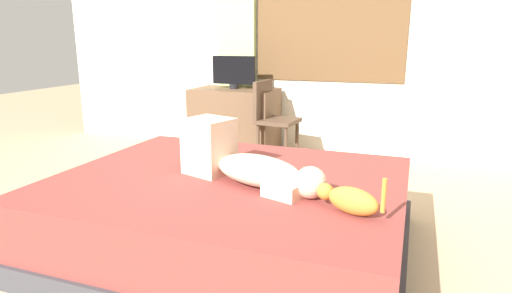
% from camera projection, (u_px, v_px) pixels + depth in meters
% --- Properties ---
extents(ground_plane, '(16.00, 16.00, 0.00)m').
position_uv_depth(ground_plane, '(217.00, 252.00, 2.66)').
color(ground_plane, tan).
extents(back_wall_with_window, '(6.40, 0.14, 2.90)m').
position_uv_depth(back_wall_with_window, '(316.00, 21.00, 4.63)').
color(back_wall_with_window, beige).
rests_on(back_wall_with_window, ground).
extents(bed, '(2.09, 1.71, 0.46)m').
position_uv_depth(bed, '(230.00, 213.00, 2.66)').
color(bed, '#38383D').
rests_on(bed, ground).
extents(person_lying, '(0.93, 0.50, 0.34)m').
position_uv_depth(person_lying, '(245.00, 163.00, 2.49)').
color(person_lying, '#CCB299').
rests_on(person_lying, bed).
extents(cat, '(0.34, 0.20, 0.21)m').
position_uv_depth(cat, '(350.00, 200.00, 2.05)').
color(cat, '#C67A2D').
rests_on(cat, bed).
extents(desk, '(0.90, 0.56, 0.74)m').
position_uv_depth(desk, '(235.00, 122.00, 4.79)').
color(desk, brown).
rests_on(desk, ground).
extents(tv_monitor, '(0.48, 0.10, 0.35)m').
position_uv_depth(tv_monitor, '(234.00, 72.00, 4.66)').
color(tv_monitor, black).
rests_on(tv_monitor, desk).
extents(cup, '(0.06, 0.06, 0.09)m').
position_uv_depth(cup, '(268.00, 85.00, 4.69)').
color(cup, white).
rests_on(cup, desk).
extents(chair_by_desk, '(0.42, 0.42, 0.86)m').
position_uv_depth(chair_by_desk, '(272.00, 116.00, 4.40)').
color(chair_by_desk, '#4C3828').
rests_on(chair_by_desk, ground).
extents(curtain_left, '(0.44, 0.06, 2.38)m').
position_uv_depth(curtain_left, '(237.00, 46.00, 4.88)').
color(curtain_left, '#ADCC75').
rests_on(curtain_left, ground).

